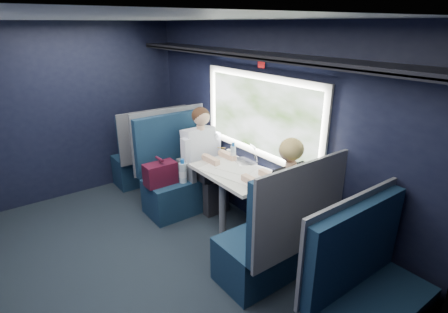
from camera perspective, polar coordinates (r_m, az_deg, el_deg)
ground at (r=3.76m, az=-11.59°, el=-16.72°), size 2.80×4.20×0.01m
room_shell at (r=3.11m, az=-13.18°, el=5.64°), size 3.00×4.40×2.40m
table at (r=3.87m, az=1.58°, el=-3.54°), size 0.62×1.00×0.74m
seat_bay_near at (r=4.53m, az=-7.25°, el=-3.22°), size 1.05×0.62×1.26m
seat_bay_far at (r=3.32m, az=8.53°, el=-13.29°), size 1.04×0.62×1.26m
seat_row_front at (r=5.32m, az=-12.01°, el=0.03°), size 1.04×0.51×1.16m
seat_row_back at (r=2.90m, az=22.28°, el=-20.90°), size 1.04×0.51×1.16m
man at (r=4.41m, az=-3.30°, el=0.36°), size 0.53×0.56×1.32m
woman at (r=3.42m, az=9.85°, el=-6.19°), size 0.53×0.56×1.32m
papers at (r=3.88m, az=2.24°, el=-2.24°), size 0.68×0.85×0.01m
laptop at (r=4.12m, az=3.88°, el=0.04°), size 0.30×0.34×0.22m
bottle_small at (r=4.12m, az=1.51°, el=0.61°), size 0.06×0.06×0.22m
cup at (r=4.28m, az=0.83°, el=0.61°), size 0.06×0.06×0.08m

